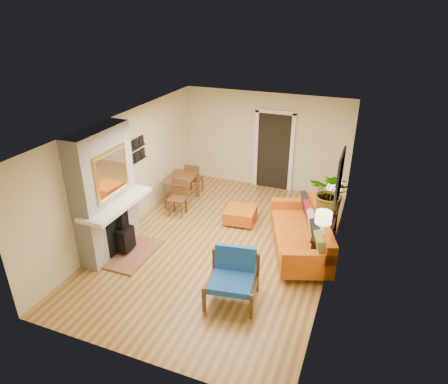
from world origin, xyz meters
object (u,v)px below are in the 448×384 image
at_px(console_table, 326,225).
at_px(lamp_near, 323,222).
at_px(sofa, 304,234).
at_px(blue_chair, 233,273).
at_px(dining_table, 184,182).
at_px(lamp_far, 334,189).
at_px(houseplant, 331,193).
at_px(ottoman, 240,214).

bearing_deg(console_table, lamp_near, -90.00).
distance_m(sofa, blue_chair, 2.05).
bearing_deg(console_table, sofa, -154.06).
xyz_separation_m(blue_chair, dining_table, (-2.39, 2.89, 0.10)).
bearing_deg(sofa, lamp_near, -54.26).
xyz_separation_m(dining_table, lamp_far, (3.65, -0.08, 0.48)).
relative_size(sofa, houseplant, 2.69).
distance_m(sofa, lamp_near, 0.96).
xyz_separation_m(blue_chair, houseplant, (1.25, 2.34, 0.71)).
bearing_deg(ottoman, lamp_far, 8.97).
xyz_separation_m(ottoman, blue_chair, (0.74, -2.50, 0.28)).
relative_size(sofa, blue_chair, 2.57).
relative_size(ottoman, console_table, 0.41).
bearing_deg(blue_chair, lamp_far, 65.91).
height_order(console_table, lamp_far, lamp_far).
bearing_deg(sofa, ottoman, 158.17).
bearing_deg(dining_table, ottoman, -13.36).
xyz_separation_m(console_table, lamp_near, (0.00, -0.75, 0.49)).
xyz_separation_m(sofa, lamp_near, (0.40, -0.56, 0.67)).
relative_size(lamp_far, houseplant, 0.59).
distance_m(console_table, lamp_far, 0.90).
bearing_deg(lamp_near, console_table, 90.00).
bearing_deg(lamp_near, houseplant, 90.55).
bearing_deg(houseplant, blue_chair, -118.07).
bearing_deg(lamp_far, console_table, -90.00).
bearing_deg(lamp_far, ottoman, -171.03).
distance_m(dining_table, lamp_far, 3.68).
bearing_deg(ottoman, houseplant, -4.55).
bearing_deg(blue_chair, ottoman, 106.50).
height_order(ottoman, console_table, console_table).
height_order(ottoman, lamp_near, lamp_near).
height_order(blue_chair, console_table, blue_chair).
distance_m(dining_table, lamp_near, 4.01).
height_order(console_table, lamp_near, lamp_near).
relative_size(blue_chair, lamp_near, 1.79).
relative_size(console_table, houseplant, 2.01).
height_order(ottoman, dining_table, dining_table).
relative_size(ottoman, lamp_near, 1.39).
xyz_separation_m(lamp_far, houseplant, (-0.01, -0.47, 0.12)).
relative_size(ottoman, blue_chair, 0.78).
xyz_separation_m(ottoman, houseplant, (1.99, -0.16, 0.98)).
xyz_separation_m(lamp_near, lamp_far, (0.00, 1.51, 0.00)).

